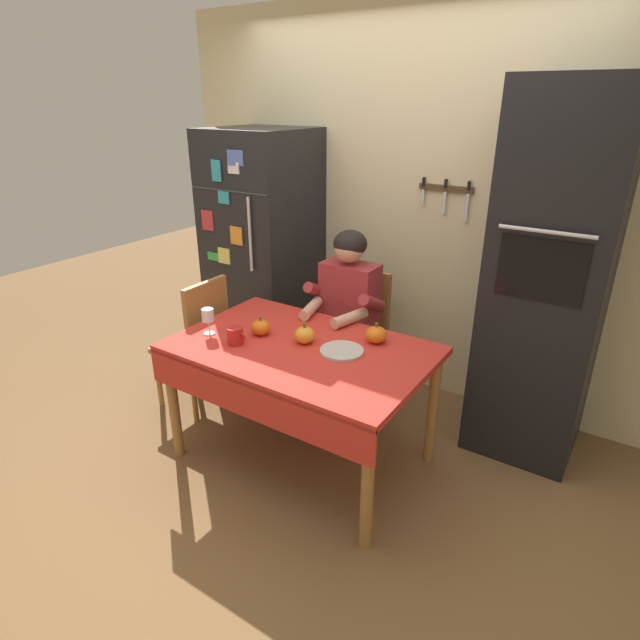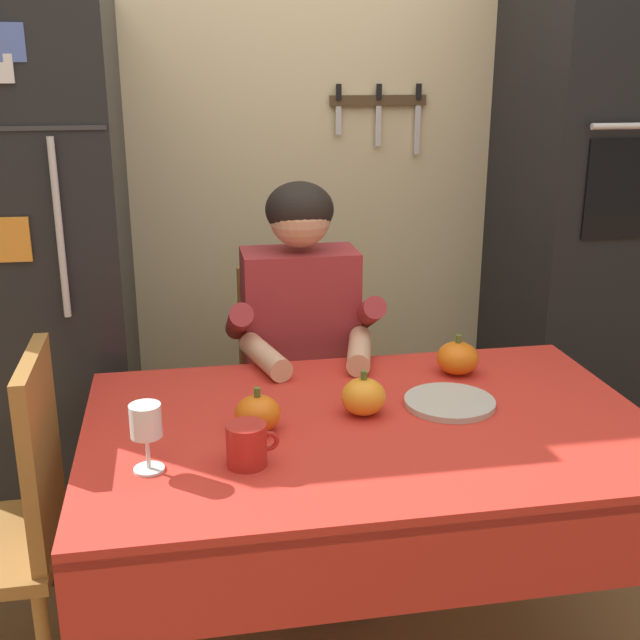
# 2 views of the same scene
# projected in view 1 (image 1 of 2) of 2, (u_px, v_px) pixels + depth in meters

# --- Properties ---
(ground_plane) EXTENTS (10.00, 10.00, 0.00)m
(ground_plane) POSITION_uv_depth(u_px,v_px,m) (293.00, 465.00, 3.05)
(ground_plane) COLOR brown
(ground_plane) RESTS_ON ground
(back_wall_assembly) EXTENTS (3.70, 0.13, 2.60)m
(back_wall_assembly) POSITION_uv_depth(u_px,v_px,m) (411.00, 207.00, 3.55)
(back_wall_assembly) COLOR beige
(back_wall_assembly) RESTS_ON ground
(refrigerator) EXTENTS (0.68, 0.71, 1.80)m
(refrigerator) POSITION_uv_depth(u_px,v_px,m) (264.00, 254.00, 3.91)
(refrigerator) COLOR black
(refrigerator) RESTS_ON ground
(wall_oven) EXTENTS (0.60, 0.64, 2.10)m
(wall_oven) POSITION_uv_depth(u_px,v_px,m) (548.00, 282.00, 2.88)
(wall_oven) COLOR black
(wall_oven) RESTS_ON ground
(dining_table) EXTENTS (1.40, 0.90, 0.74)m
(dining_table) POSITION_uv_depth(u_px,v_px,m) (299.00, 361.00, 2.85)
(dining_table) COLOR #9E6B33
(dining_table) RESTS_ON ground
(chair_behind_person) EXTENTS (0.40, 0.40, 0.93)m
(chair_behind_person) POSITION_uv_depth(u_px,v_px,m) (358.00, 332.00, 3.56)
(chair_behind_person) COLOR #9E6B33
(chair_behind_person) RESTS_ON ground
(seated_person) EXTENTS (0.47, 0.55, 1.25)m
(seated_person) POSITION_uv_depth(u_px,v_px,m) (344.00, 310.00, 3.32)
(seated_person) COLOR #38384C
(seated_person) RESTS_ON ground
(chair_left_side) EXTENTS (0.40, 0.40, 0.93)m
(chair_left_side) POSITION_uv_depth(u_px,v_px,m) (199.00, 339.00, 3.45)
(chair_left_side) COLOR #9E6B33
(chair_left_side) RESTS_ON ground
(coffee_mug) EXTENTS (0.12, 0.09, 0.10)m
(coffee_mug) POSITION_uv_depth(u_px,v_px,m) (235.00, 336.00, 2.85)
(coffee_mug) COLOR #B2231E
(coffee_mug) RESTS_ON dining_table
(wine_glass) EXTENTS (0.07, 0.07, 0.15)m
(wine_glass) POSITION_uv_depth(u_px,v_px,m) (208.00, 316.00, 2.94)
(wine_glass) COLOR white
(wine_glass) RESTS_ON dining_table
(pumpkin_large) EXTENTS (0.12, 0.12, 0.12)m
(pumpkin_large) POSITION_uv_depth(u_px,v_px,m) (376.00, 335.00, 2.86)
(pumpkin_large) COLOR orange
(pumpkin_large) RESTS_ON dining_table
(pumpkin_medium) EXTENTS (0.11, 0.11, 0.11)m
(pumpkin_medium) POSITION_uv_depth(u_px,v_px,m) (261.00, 327.00, 2.96)
(pumpkin_medium) COLOR orange
(pumpkin_medium) RESTS_ON dining_table
(pumpkin_small) EXTENTS (0.11, 0.11, 0.12)m
(pumpkin_small) POSITION_uv_depth(u_px,v_px,m) (305.00, 335.00, 2.86)
(pumpkin_small) COLOR orange
(pumpkin_small) RESTS_ON dining_table
(serving_tray) EXTENTS (0.24, 0.24, 0.02)m
(serving_tray) POSITION_uv_depth(u_px,v_px,m) (342.00, 351.00, 2.77)
(serving_tray) COLOR #B7B2A8
(serving_tray) RESTS_ON dining_table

